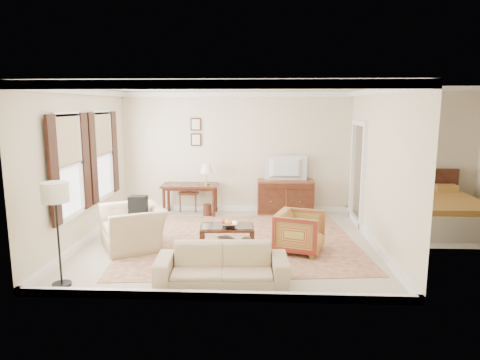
# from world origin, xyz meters

# --- Properties ---
(room_shell) EXTENTS (5.51, 5.01, 2.91)m
(room_shell) POSITION_xyz_m (0.00, 0.00, 2.47)
(room_shell) COLOR beige
(room_shell) RESTS_ON ground
(annex_bedroom) EXTENTS (3.00, 2.70, 2.90)m
(annex_bedroom) POSITION_xyz_m (4.49, 1.15, 0.34)
(annex_bedroom) COLOR beige
(annex_bedroom) RESTS_ON ground
(window_front) EXTENTS (0.12, 1.56, 1.80)m
(window_front) POSITION_xyz_m (-2.70, -0.70, 1.55)
(window_front) COLOR #CCB284
(window_front) RESTS_ON room_shell
(window_rear) EXTENTS (0.12, 1.56, 1.80)m
(window_rear) POSITION_xyz_m (-2.70, 0.90, 1.55)
(window_rear) COLOR #CCB284
(window_rear) RESTS_ON room_shell
(doorway) EXTENTS (0.10, 1.12, 2.25)m
(doorway) POSITION_xyz_m (2.71, 1.50, 1.08)
(doorway) COLOR white
(doorway) RESTS_ON room_shell
(rug) EXTENTS (4.70, 4.14, 0.01)m
(rug) POSITION_xyz_m (0.20, 0.05, 0.01)
(rug) COLOR maroon
(rug) RESTS_ON room_shell
(writing_desk) EXTENTS (1.32, 0.66, 0.72)m
(writing_desk) POSITION_xyz_m (-1.07, 2.07, 0.61)
(writing_desk) COLOR #532617
(writing_desk) RESTS_ON room_shell
(desk_chair) EXTENTS (0.55, 0.55, 1.05)m
(desk_chair) POSITION_xyz_m (-1.16, 2.42, 0.53)
(desk_chair) COLOR brown
(desk_chair) RESTS_ON room_shell
(desk_lamp) EXTENTS (0.32, 0.32, 0.50)m
(desk_lamp) POSITION_xyz_m (-0.67, 2.07, 0.97)
(desk_lamp) COLOR silver
(desk_lamp) RESTS_ON writing_desk
(framed_prints) EXTENTS (0.25, 0.04, 0.68)m
(framed_prints) POSITION_xyz_m (-0.97, 2.47, 1.94)
(framed_prints) COLOR #532617
(framed_prints) RESTS_ON room_shell
(sideboard) EXTENTS (1.32, 0.51, 0.82)m
(sideboard) POSITION_xyz_m (1.19, 2.22, 0.41)
(sideboard) COLOR brown
(sideboard) RESTS_ON room_shell
(tv) EXTENTS (0.95, 0.55, 0.12)m
(tv) POSITION_xyz_m (1.19, 2.20, 1.29)
(tv) COLOR black
(tv) RESTS_ON sideboard
(coffee_table) EXTENTS (1.01, 0.64, 0.41)m
(coffee_table) POSITION_xyz_m (-0.01, -0.31, 0.31)
(coffee_table) COLOR #532617
(coffee_table) RESTS_ON room_shell
(fruit_bowl) EXTENTS (0.42, 0.42, 0.10)m
(fruit_bowl) POSITION_xyz_m (0.05, -0.38, 0.46)
(fruit_bowl) COLOR silver
(fruit_bowl) RESTS_ON coffee_table
(book_a) EXTENTS (0.25, 0.19, 0.38)m
(book_a) POSITION_xyz_m (-0.12, -0.34, 0.16)
(book_a) COLOR brown
(book_a) RESTS_ON coffee_table
(book_b) EXTENTS (0.27, 0.13, 0.38)m
(book_b) POSITION_xyz_m (0.26, -0.30, 0.16)
(book_b) COLOR brown
(book_b) RESTS_ON coffee_table
(striped_armchair) EXTENTS (0.94, 0.97, 0.80)m
(striped_armchair) POSITION_xyz_m (1.30, -0.49, 0.40)
(striped_armchair) COLOR maroon
(striped_armchair) RESTS_ON room_shell
(club_armchair) EXTENTS (1.23, 1.39, 1.02)m
(club_armchair) POSITION_xyz_m (-1.72, -0.39, 0.51)
(club_armchair) COLOR tan
(club_armchair) RESTS_ON room_shell
(backpack) EXTENTS (0.35, 0.39, 0.40)m
(backpack) POSITION_xyz_m (-1.65, -0.27, 0.76)
(backpack) COLOR black
(backpack) RESTS_ON club_armchair
(sofa) EXTENTS (1.94, 0.65, 0.75)m
(sofa) POSITION_xyz_m (0.04, -1.90, 0.37)
(sofa) COLOR tan
(sofa) RESTS_ON room_shell
(floor_lamp) EXTENTS (0.38, 0.38, 1.52)m
(floor_lamp) POSITION_xyz_m (-2.27, -2.12, 1.27)
(floor_lamp) COLOR black
(floor_lamp) RESTS_ON room_shell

